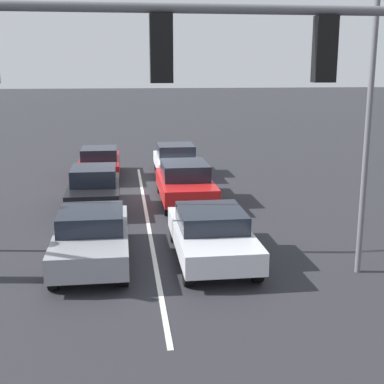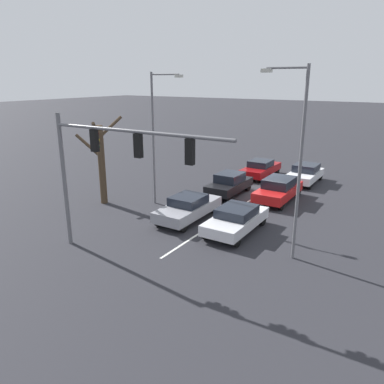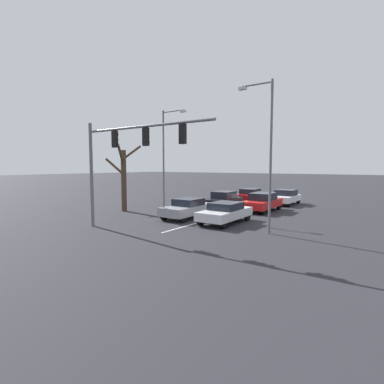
# 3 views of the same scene
# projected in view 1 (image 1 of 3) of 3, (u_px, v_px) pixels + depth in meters

# --- Properties ---
(ground_plane) EXTENTS (240.00, 240.00, 0.00)m
(ground_plane) POSITION_uv_depth(u_px,v_px,m) (143.00, 197.00, 21.29)
(ground_plane) COLOR #28282D
(lane_stripe_left_divider) EXTENTS (0.12, 18.00, 0.01)m
(lane_stripe_left_divider) POSITION_uv_depth(u_px,v_px,m) (147.00, 217.00, 18.39)
(lane_stripe_left_divider) COLOR silver
(lane_stripe_left_divider) RESTS_ON ground_plane
(car_silver_leftlane_front) EXTENTS (1.93, 4.47, 1.37)m
(car_silver_leftlane_front) POSITION_uv_depth(u_px,v_px,m) (211.00, 233.00, 14.20)
(car_silver_leftlane_front) COLOR silver
(car_silver_leftlane_front) RESTS_ON ground_plane
(car_gray_midlane_front) EXTENTS (1.88, 4.63, 1.41)m
(car_gray_midlane_front) POSITION_uv_depth(u_px,v_px,m) (92.00, 235.00, 14.03)
(car_gray_midlane_front) COLOR gray
(car_gray_midlane_front) RESTS_ON ground_plane
(car_red_leftlane_second) EXTENTS (1.92, 4.64, 1.52)m
(car_red_leftlane_second) POSITION_uv_depth(u_px,v_px,m) (185.00, 182.00, 20.33)
(car_red_leftlane_second) COLOR red
(car_red_leftlane_second) RESTS_ON ground_plane
(car_black_midlane_second) EXTENTS (1.80, 4.15, 1.52)m
(car_black_midlane_second) POSITION_uv_depth(u_px,v_px,m) (94.00, 188.00, 19.43)
(car_black_midlane_second) COLOR black
(car_black_midlane_second) RESTS_ON ground_plane
(car_white_leftlane_third) EXTENTS (1.94, 4.26, 1.44)m
(car_white_leftlane_third) POSITION_uv_depth(u_px,v_px,m) (176.00, 159.00, 25.58)
(car_white_leftlane_third) COLOR silver
(car_white_leftlane_third) RESTS_ON ground_plane
(car_maroon_midlane_third) EXTENTS (1.85, 4.72, 1.40)m
(car_maroon_midlane_third) POSITION_uv_depth(u_px,v_px,m) (100.00, 162.00, 25.03)
(car_maroon_midlane_third) COLOR maroon
(car_maroon_midlane_third) RESTS_ON ground_plane
(traffic_signal_gantry) EXTENTS (8.91, 0.37, 6.35)m
(traffic_signal_gantry) POSITION_uv_depth(u_px,v_px,m) (39.00, 95.00, 7.46)
(traffic_signal_gantry) COLOR slate
(traffic_signal_gantry) RESTS_ON ground_plane
(street_lamp_left_shoulder) EXTENTS (2.02, 0.24, 8.36)m
(street_lamp_left_shoulder) POSITION_uv_depth(u_px,v_px,m) (363.00, 77.00, 12.35)
(street_lamp_left_shoulder) COLOR slate
(street_lamp_left_shoulder) RESTS_ON ground_plane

